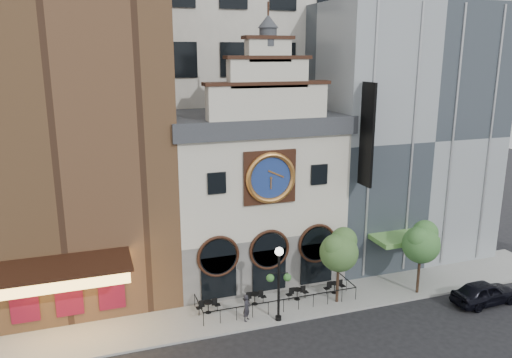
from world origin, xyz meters
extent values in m
plane|color=black|center=(0.00, 0.00, 0.00)|extent=(120.00, 120.00, 0.00)
cube|color=gray|center=(0.00, 2.50, 0.07)|extent=(44.00, 5.00, 0.15)
cube|color=#605E5B|center=(0.00, 8.00, 2.15)|extent=(12.00, 8.00, 4.00)
cube|color=silver|center=(0.00, 8.00, 7.65)|extent=(12.00, 8.00, 7.00)
cube|color=#2D3035|center=(0.00, 8.00, 11.75)|extent=(12.60, 8.60, 1.20)
cube|color=black|center=(0.00, 3.92, 8.55)|extent=(3.60, 0.25, 3.60)
cylinder|color=navy|center=(0.00, 3.78, 8.55)|extent=(3.10, 0.12, 3.10)
torus|color=#CD843C|center=(0.00, 3.70, 8.55)|extent=(3.46, 0.36, 3.46)
cylinder|color=#2D3035|center=(0.00, 4.40, 17.45)|extent=(1.10, 1.10, 1.10)
cone|color=#2D3035|center=(0.00, 4.40, 18.40)|extent=(1.30, 1.30, 0.80)
cube|color=brown|center=(-13.00, 10.00, 12.65)|extent=(14.00, 12.00, 25.00)
cube|color=#FFBF59|center=(-13.00, 2.30, 4.35)|extent=(7.00, 3.40, 0.70)
cube|color=black|center=(-13.00, 2.30, 4.80)|extent=(7.40, 3.80, 0.15)
cube|color=maroon|center=(-13.00, 3.95, 2.15)|extent=(5.60, 0.15, 2.60)
cube|color=gray|center=(13.00, 10.00, 10.15)|extent=(14.00, 12.00, 20.00)
cube|color=#5F9B46|center=(10.00, 2.80, 3.45)|extent=(4.50, 2.40, 0.35)
cube|color=black|center=(6.60, 3.00, 11.15)|extent=(0.18, 1.60, 7.00)
cube|color=beige|center=(0.00, 20.00, 20.00)|extent=(20.00, 16.00, 40.00)
cylinder|color=black|center=(-4.64, 2.71, 0.89)|extent=(0.68, 0.68, 0.03)
cylinder|color=black|center=(-4.64, 2.71, 0.52)|extent=(0.06, 0.06, 0.72)
cylinder|color=black|center=(-1.43, 2.81, 0.89)|extent=(0.68, 0.68, 0.03)
cylinder|color=black|center=(-1.43, 2.81, 0.52)|extent=(0.06, 0.06, 0.72)
cylinder|color=black|center=(1.52, 2.50, 0.89)|extent=(0.68, 0.68, 0.03)
cylinder|color=black|center=(1.52, 2.50, 0.52)|extent=(0.06, 0.06, 0.72)
cylinder|color=black|center=(4.38, 2.52, 0.89)|extent=(0.68, 0.68, 0.03)
cylinder|color=black|center=(4.38, 2.52, 0.52)|extent=(0.06, 0.06, 0.72)
imported|color=black|center=(13.38, -1.85, 0.80)|extent=(4.78, 2.09, 1.60)
imported|color=black|center=(-2.57, 1.00, 1.02)|extent=(0.74, 0.75, 1.74)
cylinder|color=black|center=(-0.67, 0.40, 2.37)|extent=(0.16, 0.16, 4.45)
cylinder|color=black|center=(-0.67, 0.40, 0.28)|extent=(0.39, 0.39, 0.27)
sphere|color=white|center=(-0.67, 0.40, 4.77)|extent=(0.53, 0.53, 0.53)
sphere|color=#306227|center=(-1.19, 0.53, 3.04)|extent=(0.50, 0.50, 0.50)
sphere|color=#306227|center=(-0.16, 0.27, 3.04)|extent=(0.50, 0.50, 0.50)
cylinder|color=#382619|center=(3.96, 1.37, 1.53)|extent=(0.20, 0.20, 2.76)
sphere|color=#375E25|center=(3.96, 1.37, 3.70)|extent=(2.57, 2.57, 2.57)
sphere|color=#375E25|center=(4.45, 1.66, 4.40)|extent=(1.78, 1.78, 1.78)
sphere|color=#375E25|center=(3.56, 1.17, 4.20)|extent=(1.58, 1.58, 1.58)
cylinder|color=#382619|center=(9.94, 0.75, 1.54)|extent=(0.20, 0.20, 2.78)
sphere|color=#316528|center=(9.94, 0.75, 3.72)|extent=(2.58, 2.58, 2.58)
sphere|color=#316528|center=(10.44, 1.04, 4.41)|extent=(1.79, 1.79, 1.79)
sphere|color=#316528|center=(9.55, 0.55, 4.22)|extent=(1.59, 1.59, 1.59)
camera|label=1|loc=(-11.17, -25.92, 16.47)|focal=35.00mm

